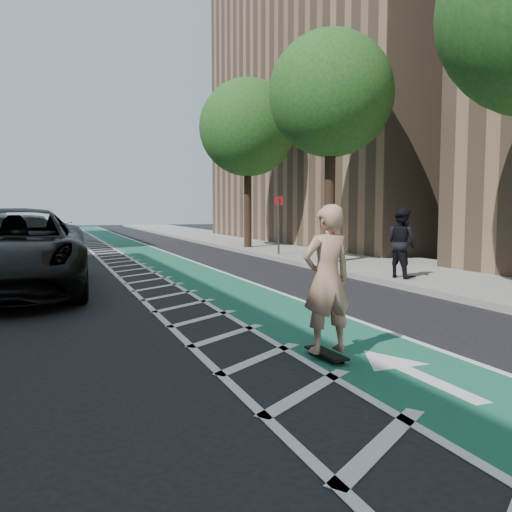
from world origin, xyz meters
name	(u,v)px	position (x,y,z in m)	size (l,w,h in m)	color
ground	(130,344)	(0.00, 0.00, 0.00)	(120.00, 120.00, 0.00)	black
bike_lane	(177,267)	(3.00, 10.00, 0.01)	(2.00, 90.00, 0.01)	#175142
buffer_strip	(132,269)	(1.50, 10.00, 0.01)	(1.40, 90.00, 0.01)	silver
sidewalk_right	(345,259)	(9.50, 10.00, 0.07)	(5.00, 90.00, 0.15)	gray
curb_right	(287,261)	(7.05, 10.00, 0.08)	(0.12, 90.00, 0.16)	gray
building_right_far	(379,81)	(17.50, 20.00, 9.50)	(14.00, 22.00, 19.00)	#84664C
tree_r_c	(336,93)	(7.90, 8.00, 5.77)	(4.20, 4.20, 7.90)	#382619
tree_r_d	(251,127)	(7.90, 16.00, 5.77)	(4.20, 4.20, 7.90)	#382619
sign_post	(279,225)	(7.60, 12.00, 1.35)	(0.35, 0.08, 2.47)	#4C4C4C
skateboard	(326,353)	(2.30, -1.75, 0.09)	(0.26, 0.79, 0.11)	black
skateboarder	(327,279)	(2.30, -1.75, 1.07)	(0.71, 0.46, 1.93)	tan
suv_near	(12,251)	(-1.85, 5.89, 1.00)	(3.32, 7.20, 2.00)	black
suv_far	(20,245)	(-1.85, 9.80, 0.90)	(2.51, 6.18, 1.79)	black
car_silver	(18,229)	(-2.69, 27.14, 0.76)	(1.79, 4.44, 1.51)	#9A999E
car_grey	(27,229)	(-2.26, 28.59, 0.73)	(1.56, 4.46, 1.47)	#545458
pedestrian	(402,243)	(7.70, 4.05, 1.07)	(0.90, 0.70, 1.85)	black
barrel_b	(27,249)	(-1.80, 14.00, 0.48)	(0.75, 0.75, 1.02)	orange
barrel_c	(14,247)	(-2.40, 16.82, 0.40)	(0.62, 0.62, 0.85)	#D85B0B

